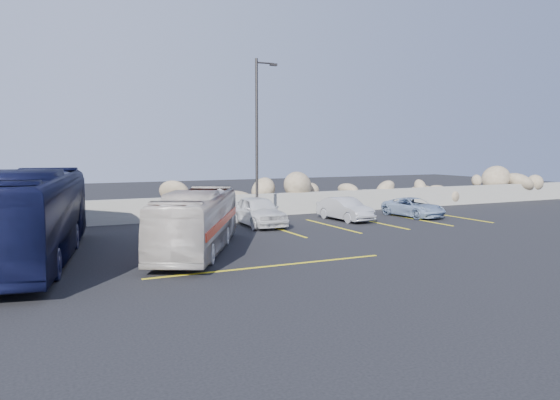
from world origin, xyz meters
name	(u,v)px	position (x,y,z in m)	size (l,w,h in m)	color
ground	(302,265)	(0.00, 0.00, 0.00)	(90.00, 90.00, 0.00)	black
seawall	(193,208)	(0.00, 12.00, 0.60)	(60.00, 0.40, 1.20)	gray
riprap_pile	(187,193)	(0.00, 13.20, 1.30)	(54.00, 2.80, 2.60)	#8C7A5C
parking_lines	(336,231)	(4.64, 5.57, 0.01)	(18.16, 9.36, 0.01)	yellow
lamppost	(258,136)	(2.56, 9.50, 4.30)	(1.14, 0.18, 8.00)	#2B2826
vintage_bus	(197,221)	(-2.39, 3.47, 1.10)	(1.85, 7.93, 2.21)	beige
tour_coach	(29,216)	(-7.79, 4.11, 1.51)	(2.53, 10.83, 3.02)	black
car_a	(258,211)	(2.19, 8.62, 0.71)	(1.67, 4.14, 1.41)	silver
car_b	(345,209)	(6.94, 8.46, 0.58)	(1.23, 3.54, 1.17)	#AEAEB3
car_d	(414,207)	(11.08, 8.13, 0.51)	(1.70, 3.69, 1.02)	#8399B9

